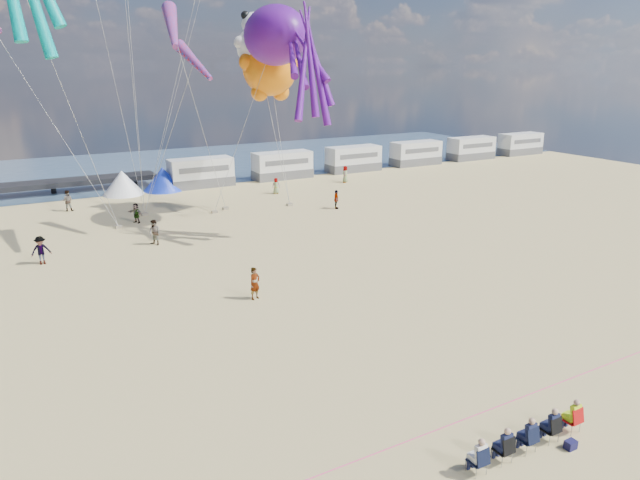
{
  "coord_description": "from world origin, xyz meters",
  "views": [
    {
      "loc": [
        -12.03,
        -17.94,
        12.2
      ],
      "look_at": [
        1.36,
        6.0,
        3.82
      ],
      "focal_mm": 32.0,
      "sensor_mm": 36.0,
      "label": 1
    }
  ],
  "objects": [
    {
      "name": "spectator_row",
      "position": [
        1.74,
        -7.28,
        0.65
      ],
      "size": [
        6.1,
        0.9,
        1.3
      ],
      "primitive_type": null,
      "color": "black",
      "rests_on": "ground"
    },
    {
      "name": "motorhome_4",
      "position": [
        44.0,
        40.0,
        1.5
      ],
      "size": [
        6.6,
        2.5,
        3.0
      ],
      "primitive_type": "cube",
      "color": "silver",
      "rests_on": "ground"
    },
    {
      "name": "beachgoer_0",
      "position": [
        11.41,
        32.95,
        0.79
      ],
      "size": [
        0.69,
        0.62,
        1.59
      ],
      "primitive_type": "imported",
      "rotation": [
        0.0,
        0.0,
        2.6
      ],
      "color": "#7F6659",
      "rests_on": "ground"
    },
    {
      "name": "water",
      "position": [
        0.0,
        55.0,
        0.02
      ],
      "size": [
        120.0,
        120.0,
        0.0
      ],
      "primitive_type": "plane",
      "color": "#38516B",
      "rests_on": "ground"
    },
    {
      "name": "motorhome_2",
      "position": [
        25.0,
        40.0,
        1.5
      ],
      "size": [
        6.6,
        2.5,
        3.0
      ],
      "primitive_type": "cube",
      "color": "silver",
      "rests_on": "ground"
    },
    {
      "name": "motorhome_1",
      "position": [
        15.5,
        40.0,
        1.5
      ],
      "size": [
        6.6,
        2.5,
        3.0
      ],
      "primitive_type": "cube",
      "color": "silver",
      "rests_on": "ground"
    },
    {
      "name": "beachgoer_7",
      "position": [
        -7.57,
        35.42,
        0.92
      ],
      "size": [
        1.04,
        0.84,
        1.85
      ],
      "primitive_type": "imported",
      "rotation": [
        0.0,
        0.0,
        2.82
      ],
      "color": "#7F6659",
      "rests_on": "ground"
    },
    {
      "name": "beachgoer_1",
      "position": [
        -3.35,
        21.64,
        0.91
      ],
      "size": [
        0.97,
        1.07,
        1.83
      ],
      "primitive_type": "imported",
      "rotation": [
        0.0,
        0.0,
        5.27
      ],
      "color": "#7F6659",
      "rests_on": "ground"
    },
    {
      "name": "sandbag_d",
      "position": [
        4.69,
        29.17,
        0.11
      ],
      "size": [
        0.5,
        0.35,
        0.22
      ],
      "primitive_type": "cube",
      "color": "gray",
      "rests_on": "ground"
    },
    {
      "name": "beachgoer_4",
      "position": [
        -3.2,
        28.43,
        0.81
      ],
      "size": [
        0.81,
        1.03,
        1.63
      ],
      "primitive_type": "imported",
      "rotation": [
        0.0,
        0.0,
        5.22
      ],
      "color": "#7F6659",
      "rests_on": "ground"
    },
    {
      "name": "tent_blue",
      "position": [
        2.0,
        40.0,
        1.2
      ],
      "size": [
        4.0,
        4.0,
        2.4
      ],
      "primitive_type": "cone",
      "color": "#1933CC",
      "rests_on": "ground"
    },
    {
      "name": "kite_teddy_orange",
      "position": [
        8.24,
        26.8,
        12.06
      ],
      "size": [
        6.14,
        5.88,
        7.68
      ],
      "primitive_type": null,
      "rotation": [
        0.0,
        0.0,
        -0.15
      ],
      "color": "orange"
    },
    {
      "name": "rope_line",
      "position": [
        0.0,
        -5.0,
        0.02
      ],
      "size": [
        34.0,
        0.03,
        0.03
      ],
      "primitive_type": "cylinder",
      "rotation": [
        0.0,
        1.57,
        0.0
      ],
      "color": "#F2338C",
      "rests_on": "ground"
    },
    {
      "name": "kite_panda",
      "position": [
        7.38,
        27.37,
        13.67
      ],
      "size": [
        4.93,
        4.78,
        5.6
      ],
      "primitive_type": null,
      "rotation": [
        0.0,
        0.0,
        0.32
      ],
      "color": "white"
    },
    {
      "name": "kite_octopus_purple",
      "position": [
        7.1,
        23.09,
        14.41
      ],
      "size": [
        4.12,
        9.48,
        10.8
      ],
      "primitive_type": null,
      "rotation": [
        0.0,
        0.0,
        -0.01
      ],
      "color": "#551085"
    },
    {
      "name": "windsock_right",
      "position": [
        0.81,
        23.26,
        12.53
      ],
      "size": [
        1.84,
        4.95,
        4.87
      ],
      "primitive_type": null,
      "rotation": [
        0.0,
        0.0,
        0.2
      ],
      "color": "red"
    },
    {
      "name": "windsock_mid",
      "position": [
        -1.39,
        20.43,
        14.64
      ],
      "size": [
        2.42,
        6.3,
        6.24
      ],
      "primitive_type": null,
      "rotation": [
        0.0,
        0.0,
        -0.23
      ],
      "color": "red"
    },
    {
      "name": "sandbag_a",
      "position": [
        -4.81,
        27.46,
        0.11
      ],
      "size": [
        0.5,
        0.35,
        0.22
      ],
      "primitive_type": "cube",
      "color": "gray",
      "rests_on": "ground"
    },
    {
      "name": "cooler_navy",
      "position": [
        3.13,
        -7.94,
        0.15
      ],
      "size": [
        0.38,
        0.28,
        0.3
      ],
      "primitive_type": "cube",
      "color": "#15143F",
      "rests_on": "ground"
    },
    {
      "name": "ground",
      "position": [
        0.0,
        0.0,
        0.0
      ],
      "size": [
        120.0,
        120.0,
        0.0
      ],
      "primitive_type": "plane",
      "color": "#DAC37D",
      "rests_on": "ground"
    },
    {
      "name": "standing_person",
      "position": [
        -1.01,
        9.03,
        0.91
      ],
      "size": [
        0.77,
        0.63,
        1.81
      ],
      "primitive_type": "imported",
      "rotation": [
        0.0,
        0.0,
        0.34
      ],
      "color": "tan",
      "rests_on": "ground"
    },
    {
      "name": "motorhome_5",
      "position": [
        53.5,
        40.0,
        1.5
      ],
      "size": [
        6.6,
        2.5,
        3.0
      ],
      "primitive_type": "cube",
      "color": "silver",
      "rests_on": "ground"
    },
    {
      "name": "beachgoer_3",
      "position": [
        13.42,
        24.6,
        0.85
      ],
      "size": [
        1.07,
        1.26,
        1.69
      ],
      "primitive_type": "imported",
      "rotation": [
        0.0,
        0.0,
        1.08
      ],
      "color": "#7F6659",
      "rests_on": "ground"
    },
    {
      "name": "beachgoer_6",
      "position": [
        20.48,
        34.53,
        0.9
      ],
      "size": [
        0.75,
        0.77,
        1.79
      ],
      "primitive_type": "imported",
      "rotation": [
        0.0,
        0.0,
        3.99
      ],
      "color": "#7F6659",
      "rests_on": "ground"
    },
    {
      "name": "sandbag_b",
      "position": [
        3.38,
        28.37,
        0.11
      ],
      "size": [
        0.5,
        0.35,
        0.22
      ],
      "primitive_type": "cube",
      "color": "gray",
      "rests_on": "ground"
    },
    {
      "name": "motorhome_0",
      "position": [
        6.0,
        40.0,
        1.5
      ],
      "size": [
        6.6,
        2.5,
        3.0
      ],
      "primitive_type": "cube",
      "color": "silver",
      "rests_on": "ground"
    },
    {
      "name": "sandbag_e",
      "position": [
        -2.1,
        30.53,
        0.11
      ],
      "size": [
        0.5,
        0.35,
        0.22
      ],
      "primitive_type": "cube",
      "color": "gray",
      "rests_on": "ground"
    },
    {
      "name": "sandbag_c",
      "position": [
        10.31,
        27.7,
        0.11
      ],
      "size": [
        0.5,
        0.35,
        0.22
      ],
      "primitive_type": "cube",
      "color": "gray",
      "rests_on": "ground"
    },
    {
      "name": "motorhome_3",
      "position": [
        34.5,
        40.0,
        1.5
      ],
      "size": [
        6.6,
        2.5,
        3.0
      ],
      "primitive_type": "cube",
      "color": "silver",
      "rests_on": "ground"
    },
    {
      "name": "beachgoer_2",
      "position": [
        -10.72,
        21.01,
        0.93
      ],
      "size": [
        0.97,
        0.79,
        1.87
      ],
      "primitive_type": "imported",
      "rotation": [
        0.0,
        0.0,
        0.1
      ],
      "color": "#7F6659",
      "rests_on": "ground"
    },
    {
      "name": "tent_white",
      "position": [
        -2.0,
        40.0,
        1.2
      ],
      "size": [
        4.0,
        4.0,
        2.4
      ],
      "primitive_type": "cone",
      "color": "white",
      "rests_on": "ground"
    }
  ]
}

